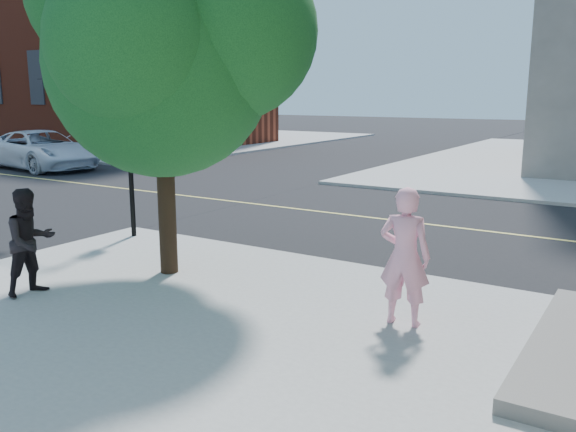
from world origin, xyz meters
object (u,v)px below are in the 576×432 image
Objects in this scene: man_on_phone at (405,257)px; street_tree at (165,36)px; car_a at (42,150)px; pedestrian at (30,242)px; signal_pole at (72,98)px.

street_tree reaches higher than man_on_phone.
man_on_phone is at bearing -106.87° from car_a.
pedestrian is (-5.44, -1.91, -0.11)m from man_on_phone.
car_a is at bearing -30.99° from man_on_phone.
man_on_phone is 0.31× the size of street_tree.
signal_pole is at bearing -115.35° from car_a.
man_on_phone is at bearing -1.42° from street_tree.
car_a is at bearing 58.36° from pedestrian.
pedestrian is 0.46× the size of signal_pole.
pedestrian is at bearing -64.30° from signal_pole.
street_tree is at bearing -8.54° from man_on_phone.
signal_pole is (-3.39, 3.65, 2.17)m from pedestrian.
man_on_phone reaches higher than car_a.
signal_pole reaches higher than car_a.
street_tree reaches higher than signal_pole.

